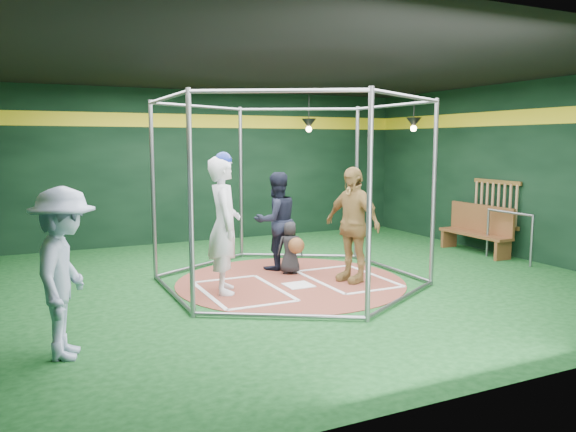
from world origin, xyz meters
name	(u,v)px	position (x,y,z in m)	size (l,w,h in m)	color
room_shell	(290,177)	(0.00, 0.01, 1.75)	(10.10, 9.10, 3.53)	#0D3B14
clay_disc	(291,282)	(0.00, 0.00, 0.01)	(3.80, 3.80, 0.01)	brown
home_plate	(299,285)	(0.00, -0.30, 0.02)	(0.43, 0.43, 0.01)	white
batter_box_left	(242,291)	(-0.95, -0.25, 0.02)	(1.17, 1.77, 0.01)	white
batter_box_right	(347,278)	(0.95, -0.25, 0.02)	(1.17, 1.77, 0.01)	white
batting_cage	(291,192)	(0.00, 0.00, 1.50)	(4.05, 4.67, 3.00)	gray
bat_rack	(496,203)	(4.93, 0.40, 1.05)	(0.07, 1.25, 0.98)	brown
pendant_lamp_near	(309,124)	(2.20, 3.60, 2.74)	(0.34, 0.34, 0.90)	black
pendant_lamp_far	(414,123)	(4.00, 2.00, 2.74)	(0.34, 0.34, 0.90)	black
batter_figure	(224,224)	(-1.20, -0.16, 1.08)	(0.67, 0.86, 2.16)	silver
visitor_leopard	(352,224)	(0.94, -0.39, 0.96)	(1.12, 0.46, 1.91)	tan
catcher_figure	(291,247)	(0.25, 0.50, 0.49)	(0.53, 0.62, 0.92)	black
umpire	(276,221)	(0.18, 0.98, 0.90)	(0.86, 0.67, 1.77)	black
bystander_blue	(65,273)	(-3.60, -1.91, 0.93)	(1.20, 0.69, 1.85)	#A8B9DE
dugout_bench	(478,228)	(4.63, 0.57, 0.52)	(0.41, 1.75, 1.02)	brown
steel_railing	(509,228)	(4.55, -0.34, 0.66)	(0.05, 1.14, 0.99)	gray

